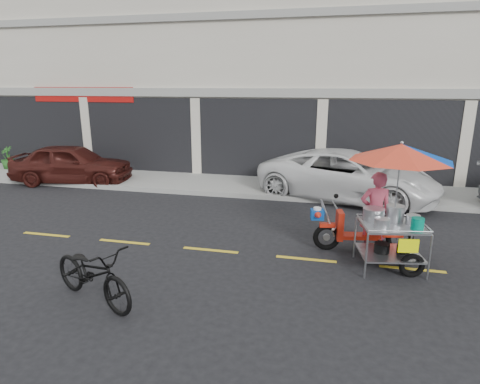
% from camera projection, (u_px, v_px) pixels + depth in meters
% --- Properties ---
extents(ground, '(90.00, 90.00, 0.00)m').
position_uv_depth(ground, '(306.00, 259.00, 8.04)').
color(ground, black).
extents(sidewalk, '(45.00, 3.00, 0.15)m').
position_uv_depth(sidewalk, '(318.00, 188.00, 13.19)').
color(sidewalk, gray).
rests_on(sidewalk, ground).
extents(shophouse_block, '(36.00, 8.11, 10.40)m').
position_uv_depth(shophouse_block, '(399.00, 62.00, 16.28)').
color(shophouse_block, beige).
rests_on(shophouse_block, ground).
extents(centerline, '(42.00, 0.10, 0.01)m').
position_uv_depth(centerline, '(306.00, 259.00, 8.04)').
color(centerline, gold).
rests_on(centerline, ground).
extents(maroon_sedan, '(4.27, 2.25, 1.39)m').
position_uv_depth(maroon_sedan, '(72.00, 164.00, 14.02)').
color(maroon_sedan, '#3D1511').
rests_on(maroon_sedan, ground).
extents(white_pickup, '(5.77, 3.91, 1.47)m').
position_uv_depth(white_pickup, '(348.00, 175.00, 12.07)').
color(white_pickup, silver).
rests_on(white_pickup, ground).
extents(plant_short, '(0.63, 0.63, 0.88)m').
position_uv_depth(plant_short, '(7.00, 158.00, 15.77)').
color(plant_short, '#23551E').
rests_on(plant_short, sidewalk).
extents(near_bicycle, '(2.01, 1.38, 1.00)m').
position_uv_depth(near_bicycle, '(93.00, 273.00, 6.35)').
color(near_bicycle, black).
rests_on(near_bicycle, ground).
extents(food_vendor_rig, '(2.65, 2.14, 2.43)m').
position_uv_depth(food_vendor_rig, '(389.00, 186.00, 7.60)').
color(food_vendor_rig, black).
rests_on(food_vendor_rig, ground).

